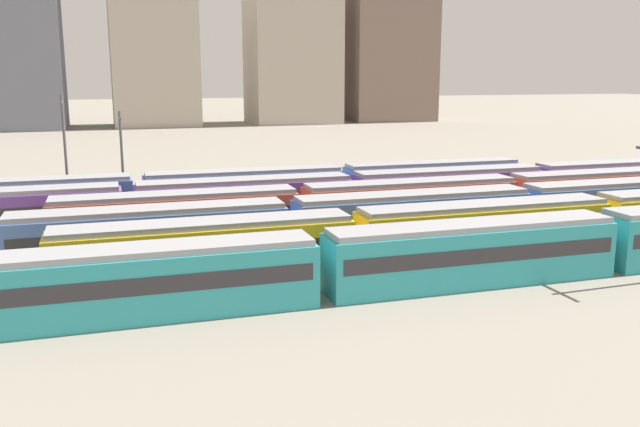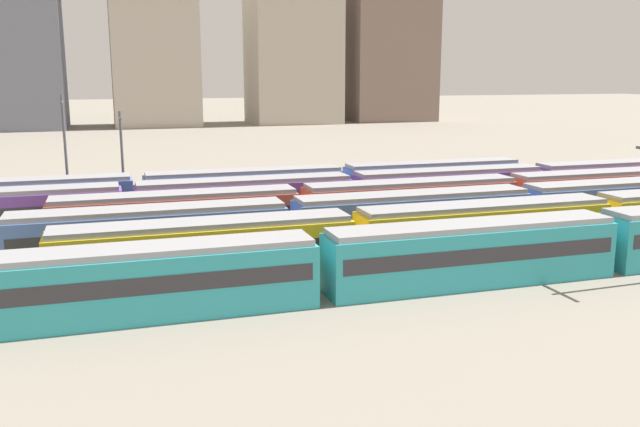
% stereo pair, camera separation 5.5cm
% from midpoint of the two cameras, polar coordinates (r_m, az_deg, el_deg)
% --- Properties ---
extents(ground_plane, '(600.00, 600.00, 0.00)m').
position_cam_midpoint_polar(ground_plane, '(49.04, -12.13, -3.10)').
color(ground_plane, gray).
extents(train_track_0, '(55.80, 3.06, 3.75)m').
position_cam_midpoint_polar(train_track_0, '(41.16, 12.68, -3.23)').
color(train_track_0, teal).
rests_on(train_track_0, ground_plane).
extents(train_track_2, '(55.80, 3.06, 3.75)m').
position_cam_midpoint_polar(train_track_2, '(50.59, 7.86, -0.28)').
color(train_track_2, '#4C70BC').
rests_on(train_track_2, ground_plane).
extents(train_track_3, '(55.80, 3.06, 3.75)m').
position_cam_midpoint_polar(train_track_3, '(56.14, 7.67, 0.91)').
color(train_track_3, '#BC4C38').
rests_on(train_track_3, ground_plane).
extents(train_track_4, '(74.70, 3.06, 3.75)m').
position_cam_midpoint_polar(train_track_4, '(59.62, 2.71, 1.63)').
color(train_track_4, '#6B429E').
rests_on(train_track_4, ground_plane).
extents(train_track_5, '(55.80, 3.06, 3.75)m').
position_cam_midpoint_polar(train_track_5, '(62.32, -6.26, 2.02)').
color(train_track_5, '#4C70BC').
rests_on(train_track_5, ground_plane).
extents(catenary_pole_1, '(0.24, 3.20, 10.47)m').
position_cam_midpoint_polar(catenary_pole_1, '(63.90, -20.55, 5.10)').
color(catenary_pole_1, '#4C4C51').
rests_on(catenary_pole_1, ground_plane).
extents(catenary_pole_3, '(0.24, 3.20, 9.01)m').
position_cam_midpoint_polar(catenary_pole_3, '(63.72, -16.23, 4.68)').
color(catenary_pole_3, '#4C4C51').
rests_on(catenary_pole_3, ground_plane).
extents(distant_building_2, '(19.48, 18.29, 47.59)m').
position_cam_midpoint_polar(distant_building_2, '(168.32, -13.86, 15.28)').
color(distant_building_2, '#B2A899').
rests_on(distant_building_2, ground_plane).
extents(distant_building_3, '(21.35, 18.28, 48.37)m').
position_cam_midpoint_polar(distant_building_3, '(173.98, -2.33, 15.60)').
color(distant_building_3, '#B2A899').
rests_on(distant_building_3, ground_plane).
extents(distant_building_4, '(21.95, 15.61, 41.54)m').
position_cam_midpoint_polar(distant_building_4, '(182.34, 5.86, 14.29)').
color(distant_building_4, '#7A665B').
rests_on(distant_building_4, ground_plane).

